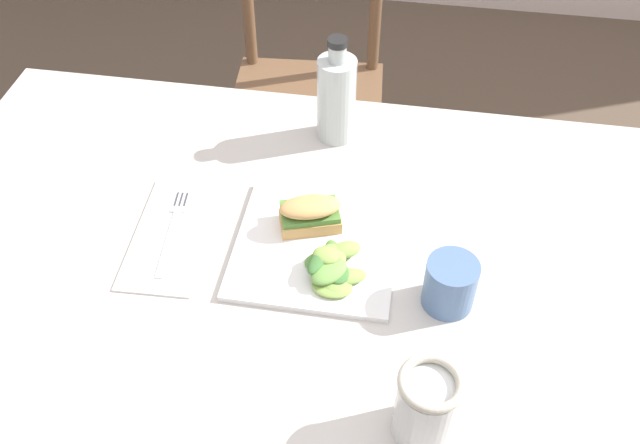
# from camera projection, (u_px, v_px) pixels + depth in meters

# --- Properties ---
(dining_table) EXTENTS (1.43, 0.83, 0.74)m
(dining_table) POSITION_uv_depth(u_px,v_px,m) (338.00, 306.00, 1.17)
(dining_table) COLOR #BCB7AD
(dining_table) RESTS_ON ground
(chair_wooden_far) EXTENTS (0.43, 0.43, 0.87)m
(chair_wooden_far) POSITION_uv_depth(u_px,v_px,m) (307.00, 94.00, 1.88)
(chair_wooden_far) COLOR brown
(chair_wooden_far) RESTS_ON ground
(plate_lunch) EXTENTS (0.25, 0.25, 0.01)m
(plate_lunch) POSITION_uv_depth(u_px,v_px,m) (316.00, 247.00, 1.10)
(plate_lunch) COLOR white
(plate_lunch) RESTS_ON dining_table
(sandwich_half_front) EXTENTS (0.11, 0.09, 0.06)m
(sandwich_half_front) POSITION_uv_depth(u_px,v_px,m) (310.00, 213.00, 1.10)
(sandwich_half_front) COLOR tan
(sandwich_half_front) RESTS_ON plate_lunch
(salad_mixed_greens) EXTENTS (0.11, 0.12, 0.03)m
(salad_mixed_greens) POSITION_uv_depth(u_px,v_px,m) (332.00, 266.00, 1.05)
(salad_mixed_greens) COLOR #518438
(salad_mixed_greens) RESTS_ON plate_lunch
(napkin_folded) EXTENTS (0.13, 0.25, 0.00)m
(napkin_folded) POSITION_uv_depth(u_px,v_px,m) (172.00, 235.00, 1.12)
(napkin_folded) COLOR white
(napkin_folded) RESTS_ON dining_table
(fork_on_napkin) EXTENTS (0.04, 0.19, 0.00)m
(fork_on_napkin) POSITION_uv_depth(u_px,v_px,m) (174.00, 225.00, 1.13)
(fork_on_napkin) COLOR silver
(fork_on_napkin) RESTS_ON napkin_folded
(bottle_cold_brew) EXTENTS (0.07, 0.07, 0.20)m
(bottle_cold_brew) POSITION_uv_depth(u_px,v_px,m) (336.00, 102.00, 1.24)
(bottle_cold_brew) COLOR black
(bottle_cold_brew) RESTS_ON dining_table
(mason_jar_iced_tea) EXTENTS (0.08, 0.08, 0.12)m
(mason_jar_iced_tea) POSITION_uv_depth(u_px,v_px,m) (426.00, 408.00, 0.85)
(mason_jar_iced_tea) COLOR #995623
(mason_jar_iced_tea) RESTS_ON dining_table
(cup_extra_side) EXTENTS (0.08, 0.08, 0.08)m
(cup_extra_side) POSITION_uv_depth(u_px,v_px,m) (450.00, 284.00, 1.00)
(cup_extra_side) COLOR #4C6B93
(cup_extra_side) RESTS_ON dining_table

